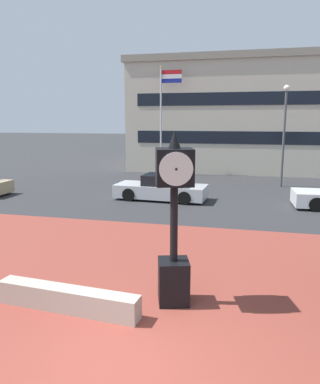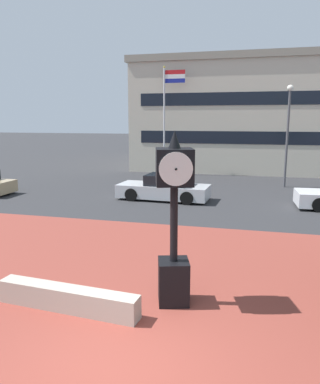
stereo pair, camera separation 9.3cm
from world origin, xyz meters
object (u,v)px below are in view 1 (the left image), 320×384
street_clock (174,221)px  street_lamp_post (285,125)px  civic_building (260,116)px  car_street_mid (162,188)px  flagpole_primary (163,112)px

street_clock → street_lamp_post: bearing=61.4°
civic_building → street_clock: bearing=-94.7°
car_street_mid → civic_building: size_ratio=0.23×
car_street_mid → flagpole_primary: flagpole_primary is taller
flagpole_primary → civic_building: (6.85, 8.05, -0.17)m
flagpole_primary → street_lamp_post: 8.68m
flagpole_primary → street_lamp_post: flagpole_primary is taller
car_street_mid → street_lamp_post: street_lamp_post is taller
car_street_mid → street_lamp_post: bearing=-45.8°
civic_building → street_lamp_post: civic_building is taller
flagpole_primary → civic_building: civic_building is taller
car_street_mid → street_lamp_post: size_ratio=0.78×
flagpole_primary → street_lamp_post: size_ratio=1.29×
flagpole_primary → car_street_mid: bearing=-77.3°
street_clock → car_street_mid: (-2.73, 10.54, -1.28)m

